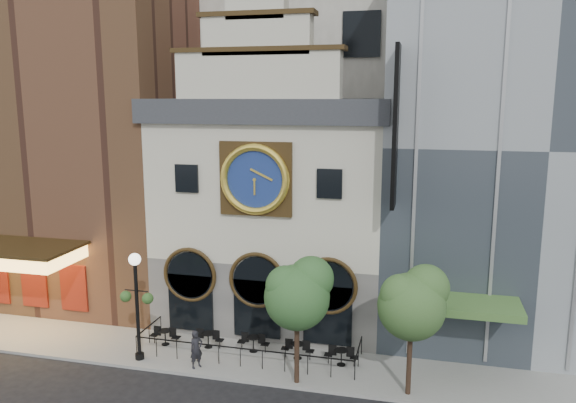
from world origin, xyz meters
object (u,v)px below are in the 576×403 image
(tree_left, at_px, (298,292))
(tree_right, at_px, (413,301))
(bistro_2, at_px, (253,343))
(bistro_1, at_px, (208,339))
(bistro_3, at_px, (298,349))
(pedestrian, at_px, (196,349))
(bistro_4, at_px, (341,356))
(bistro_0, at_px, (165,336))
(lamppost, at_px, (136,294))

(tree_left, distance_m, tree_right, 4.77)
(tree_right, bearing_deg, bistro_2, 163.82)
(bistro_1, relative_size, bistro_2, 1.00)
(bistro_3, bearing_deg, pedestrian, -155.42)
(bistro_4, bearing_deg, bistro_1, 177.70)
(bistro_0, relative_size, bistro_2, 1.00)
(bistro_1, height_order, bistro_3, same)
(bistro_4, distance_m, tree_right, 5.14)
(bistro_4, xyz_separation_m, tree_right, (3.16, -1.82, 3.63))
(bistro_1, bearing_deg, bistro_3, -1.38)
(bistro_2, height_order, bistro_4, same)
(lamppost, bearing_deg, bistro_2, 22.41)
(bistro_0, height_order, bistro_3, same)
(bistro_0, height_order, lamppost, lamppost)
(pedestrian, xyz_separation_m, tree_left, (4.84, -0.19, 3.25))
(bistro_2, distance_m, bistro_3, 2.28)
(bistro_4, height_order, tree_right, tree_right)
(bistro_2, bearing_deg, bistro_4, -4.85)
(bistro_2, bearing_deg, bistro_1, -177.47)
(bistro_4, relative_size, tree_right, 0.28)
(bistro_2, bearing_deg, tree_right, -16.18)
(bistro_3, height_order, tree_right, tree_right)
(bistro_4, bearing_deg, bistro_2, 175.15)
(bistro_1, distance_m, pedestrian, 2.15)
(bistro_1, height_order, lamppost, lamppost)
(bistro_2, distance_m, tree_right, 8.66)
(bistro_3, xyz_separation_m, lamppost, (-7.30, -1.84, 2.76))
(bistro_3, height_order, lamppost, lamppost)
(pedestrian, distance_m, tree_left, 5.83)
(bistro_1, distance_m, bistro_4, 6.72)
(bistro_3, xyz_separation_m, tree_left, (0.52, -2.16, 3.68))
(bistro_0, relative_size, tree_right, 0.28)
(tree_left, bearing_deg, lamppost, 177.64)
(bistro_0, distance_m, bistro_3, 6.82)
(pedestrian, relative_size, lamppost, 0.34)
(pedestrian, xyz_separation_m, tree_right, (9.60, 0.00, 3.20))
(tree_right, bearing_deg, lamppost, 179.38)
(bistro_3, bearing_deg, bistro_0, -179.11)
(bistro_0, bearing_deg, bistro_1, 5.56)
(bistro_4, bearing_deg, lamppost, -169.88)
(pedestrian, bearing_deg, tree_right, -54.36)
(bistro_1, distance_m, tree_left, 6.69)
(bistro_3, distance_m, tree_left, 4.30)
(bistro_4, height_order, lamppost, lamppost)
(bistro_2, distance_m, tree_left, 5.19)
(bistro_4, relative_size, tree_left, 0.28)
(bistro_0, relative_size, bistro_3, 1.00)
(bistro_2, bearing_deg, tree_left, -40.48)
(bistro_2, bearing_deg, bistro_3, -5.36)
(pedestrian, bearing_deg, bistro_2, -7.51)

